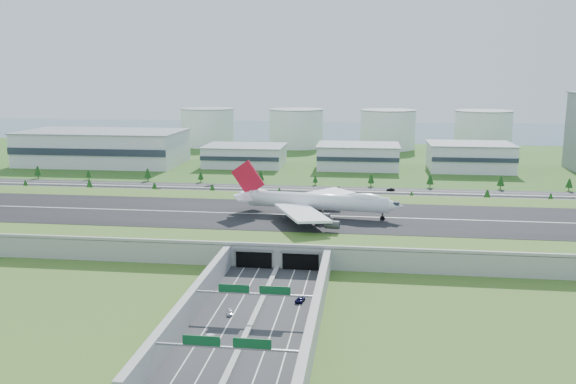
# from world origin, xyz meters

# --- Properties ---
(ground) EXTENTS (1200.00, 1200.00, 0.00)m
(ground) POSITION_xyz_m (0.00, 0.00, 0.00)
(ground) COLOR #315B1C
(ground) RESTS_ON ground
(airfield_deck) EXTENTS (520.00, 100.00, 9.20)m
(airfield_deck) POSITION_xyz_m (0.00, -0.09, 4.12)
(airfield_deck) COLOR #989792
(airfield_deck) RESTS_ON ground
(underpass_road) EXTENTS (38.80, 120.40, 8.00)m
(underpass_road) POSITION_xyz_m (0.00, -99.42, 3.43)
(underpass_road) COLOR #28282B
(underpass_road) RESTS_ON ground
(sign_gantry_near) EXTENTS (38.70, 0.70, 9.80)m
(sign_gantry_near) POSITION_xyz_m (0.00, -95.04, 6.95)
(sign_gantry_near) COLOR gray
(sign_gantry_near) RESTS_ON ground
(sign_gantry_far) EXTENTS (38.70, 0.70, 9.80)m
(sign_gantry_far) POSITION_xyz_m (0.00, -130.04, 6.95)
(sign_gantry_far) COLOR gray
(sign_gantry_far) RESTS_ON ground
(north_expressway) EXTENTS (560.00, 36.00, 0.12)m
(north_expressway) POSITION_xyz_m (0.00, 95.00, 0.06)
(north_expressway) COLOR #28282B
(north_expressway) RESTS_ON ground
(tree_row) EXTENTS (500.32, 48.65, 8.35)m
(tree_row) POSITION_xyz_m (7.24, 96.40, 4.72)
(tree_row) COLOR #3D2819
(tree_row) RESTS_ON ground
(hangar_west) EXTENTS (120.00, 60.00, 25.00)m
(hangar_west) POSITION_xyz_m (-170.00, 185.00, 12.50)
(hangar_west) COLOR silver
(hangar_west) RESTS_ON ground
(hangar_mid_a) EXTENTS (58.00, 42.00, 15.00)m
(hangar_mid_a) POSITION_xyz_m (-60.00, 190.00, 7.50)
(hangar_mid_a) COLOR silver
(hangar_mid_a) RESTS_ON ground
(hangar_mid_b) EXTENTS (58.00, 42.00, 17.00)m
(hangar_mid_b) POSITION_xyz_m (25.00, 190.00, 8.50)
(hangar_mid_b) COLOR silver
(hangar_mid_b) RESTS_ON ground
(hangar_mid_c) EXTENTS (58.00, 42.00, 19.00)m
(hangar_mid_c) POSITION_xyz_m (105.00, 190.00, 9.50)
(hangar_mid_c) COLOR silver
(hangar_mid_c) RESTS_ON ground
(fuel_tank_a) EXTENTS (50.00, 50.00, 35.00)m
(fuel_tank_a) POSITION_xyz_m (-120.00, 310.00, 17.50)
(fuel_tank_a) COLOR white
(fuel_tank_a) RESTS_ON ground
(fuel_tank_b) EXTENTS (50.00, 50.00, 35.00)m
(fuel_tank_b) POSITION_xyz_m (-35.00, 310.00, 17.50)
(fuel_tank_b) COLOR white
(fuel_tank_b) RESTS_ON ground
(fuel_tank_c) EXTENTS (50.00, 50.00, 35.00)m
(fuel_tank_c) POSITION_xyz_m (50.00, 310.00, 17.50)
(fuel_tank_c) COLOR white
(fuel_tank_c) RESTS_ON ground
(fuel_tank_d) EXTENTS (50.00, 50.00, 35.00)m
(fuel_tank_d) POSITION_xyz_m (135.00, 310.00, 17.50)
(fuel_tank_d) COLOR white
(fuel_tank_d) RESTS_ON ground
(bay_water) EXTENTS (1200.00, 260.00, 0.06)m
(bay_water) POSITION_xyz_m (0.00, 480.00, 0.03)
(bay_water) COLOR #3B5F72
(bay_water) RESTS_ON ground
(boeing_747) EXTENTS (76.70, 72.04, 23.79)m
(boeing_747) POSITION_xyz_m (9.79, -0.30, 14.71)
(boeing_747) COLOR white
(boeing_747) RESTS_ON airfield_deck
(car_0) EXTENTS (2.47, 4.35, 1.39)m
(car_0) POSITION_xyz_m (-7.51, -94.13, 0.82)
(car_0) COLOR silver
(car_0) RESTS_ON ground
(car_1) EXTENTS (2.79, 5.21, 1.63)m
(car_1) POSITION_xyz_m (-9.13, -112.72, 0.94)
(car_1) COLOR white
(car_1) RESTS_ON ground
(car_2) EXTENTS (3.13, 5.31, 1.39)m
(car_2) POSITION_xyz_m (11.79, -81.29, 0.81)
(car_2) COLOR #0C0B38
(car_2) RESTS_ON ground
(car_4) EXTENTS (4.56, 2.07, 1.52)m
(car_4) POSITION_xyz_m (-93.78, 88.73, 0.88)
(car_4) COLOR #57575C
(car_4) RESTS_ON ground
(car_5) EXTENTS (5.10, 2.17, 1.64)m
(car_5) POSITION_xyz_m (45.82, 102.51, 0.94)
(car_5) COLOR black
(car_5) RESTS_ON ground
(car_7) EXTENTS (5.72, 3.65, 1.54)m
(car_7) POSITION_xyz_m (-65.34, 101.88, 0.89)
(car_7) COLOR silver
(car_7) RESTS_ON ground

